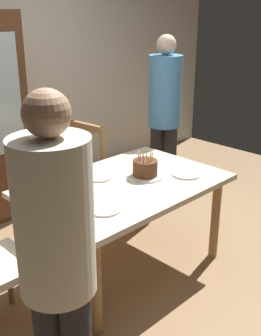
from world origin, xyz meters
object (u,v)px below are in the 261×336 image
birthday_cake (145,169)px  plate_far_side (98,176)px  person_guest (165,111)px  plate_near_celebrant (104,209)px  person_celebrant (57,260)px  dining_table (126,194)px  chair_spindle_back (75,180)px  plate_near_guest (186,174)px

birthday_cake → plate_far_side: birthday_cake is taller
plate_far_side → person_guest: 1.28m
plate_near_celebrant → person_celebrant: person_celebrant is taller
dining_table → plate_near_celebrant: 0.46m
birthday_cake → chair_spindle_back: chair_spindle_back is taller
birthday_cake → plate_near_guest: (0.25, -0.20, -0.05)m
plate_far_side → plate_near_guest: 0.67m
chair_spindle_back → person_guest: person_guest is taller
plate_near_celebrant → plate_far_side: bearing=53.2°
chair_spindle_back → person_guest: 1.11m
plate_near_guest → person_guest: (0.69, 0.83, 0.23)m
plate_near_guest → person_celebrant: person_celebrant is taller
dining_table → chair_spindle_back: 0.84m
plate_near_celebrant → plate_near_guest: bearing=0.0°
birthday_cake → plate_near_celebrant: birthday_cake is taller
person_guest → birthday_cake: bearing=-146.3°
chair_spindle_back → plate_far_side: bearing=-110.8°
plate_near_celebrant → dining_table: bearing=28.7°
dining_table → plate_near_guest: 0.49m
dining_table → birthday_cake: size_ratio=5.15×
dining_table → plate_near_celebrant: bearing=-151.3°
plate_far_side → person_celebrant: 1.43m
birthday_cake → plate_far_side: 0.35m
plate_near_celebrant → person_celebrant: 0.92m
plate_near_celebrant → plate_near_guest: 0.83m
birthday_cake → person_guest: 1.14m
chair_spindle_back → plate_near_guest: bearing=-74.6°
plate_near_celebrant → person_guest: 1.75m
plate_near_celebrant → chair_spindle_back: bearing=61.8°
birthday_cake → plate_near_celebrant: size_ratio=1.27×
plate_far_side → chair_spindle_back: chair_spindle_back is taller
plate_near_celebrant → chair_spindle_back: (0.55, 1.02, -0.27)m
person_celebrant → person_guest: person_guest is taller
dining_table → birthday_cake: 0.24m
plate_near_celebrant → chair_spindle_back: chair_spindle_back is taller
plate_near_guest → chair_spindle_back: (-0.28, 1.02, -0.27)m
person_guest → plate_near_guest: bearing=-130.0°
plate_far_side → person_guest: bearing=18.1°
dining_table → person_celebrant: person_celebrant is taller
birthday_cake → plate_near_celebrant: bearing=-161.1°
plate_near_celebrant → plate_far_side: 0.54m
birthday_cake → plate_far_side: (-0.26, 0.23, -0.05)m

